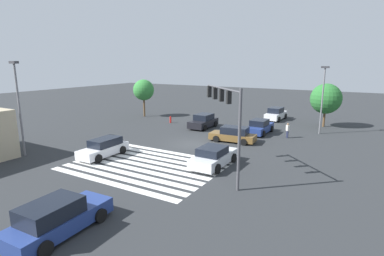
{
  "coord_description": "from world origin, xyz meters",
  "views": [
    {
      "loc": [
        13.9,
        -23.85,
        7.6
      ],
      "look_at": [
        0.0,
        0.0,
        1.6
      ],
      "focal_mm": 28.0,
      "sensor_mm": 36.0,
      "label": 1
    }
  ],
  "objects_px": {
    "car_5": "(260,127)",
    "tree_corner_b": "(144,90)",
    "traffic_signal_mast": "(226,108)",
    "car_3": "(233,135)",
    "fire_hydrant": "(171,120)",
    "car_0": "(57,218)",
    "street_light_pole_b": "(323,93)",
    "car_6": "(104,148)",
    "car_1": "(214,157)",
    "tree_corner_a": "(326,99)",
    "street_light_pole_a": "(18,100)",
    "car_2": "(276,114)",
    "pedestrian": "(288,130)",
    "car_4": "(203,121)"
  },
  "relations": [
    {
      "from": "car_5",
      "to": "street_light_pole_b",
      "type": "height_order",
      "value": "street_light_pole_b"
    },
    {
      "from": "car_2",
      "to": "street_light_pole_b",
      "type": "relative_size",
      "value": 0.67
    },
    {
      "from": "street_light_pole_a",
      "to": "car_3",
      "type": "bearing_deg",
      "value": 44.35
    },
    {
      "from": "car_6",
      "to": "car_5",
      "type": "bearing_deg",
      "value": 148.49
    },
    {
      "from": "car_1",
      "to": "car_2",
      "type": "relative_size",
      "value": 0.95
    },
    {
      "from": "car_0",
      "to": "tree_corner_b",
      "type": "height_order",
      "value": "tree_corner_b"
    },
    {
      "from": "tree_corner_b",
      "to": "fire_hydrant",
      "type": "distance_m",
      "value": 7.18
    },
    {
      "from": "car_0",
      "to": "tree_corner_a",
      "type": "height_order",
      "value": "tree_corner_a"
    },
    {
      "from": "street_light_pole_a",
      "to": "car_0",
      "type": "bearing_deg",
      "value": -25.72
    },
    {
      "from": "car_6",
      "to": "pedestrian",
      "type": "relative_size",
      "value": 2.86
    },
    {
      "from": "pedestrian",
      "to": "car_3",
      "type": "bearing_deg",
      "value": 0.44
    },
    {
      "from": "car_1",
      "to": "pedestrian",
      "type": "relative_size",
      "value": 2.98
    },
    {
      "from": "street_light_pole_b",
      "to": "car_1",
      "type": "bearing_deg",
      "value": -109.48
    },
    {
      "from": "fire_hydrant",
      "to": "street_light_pole_a",
      "type": "bearing_deg",
      "value": -98.3
    },
    {
      "from": "traffic_signal_mast",
      "to": "fire_hydrant",
      "type": "height_order",
      "value": "traffic_signal_mast"
    },
    {
      "from": "car_5",
      "to": "pedestrian",
      "type": "xyz_separation_m",
      "value": [
        3.11,
        -0.54,
        0.14
      ]
    },
    {
      "from": "car_6",
      "to": "pedestrian",
      "type": "bearing_deg",
      "value": 139.19
    },
    {
      "from": "street_light_pole_b",
      "to": "tree_corner_b",
      "type": "relative_size",
      "value": 1.37
    },
    {
      "from": "car_0",
      "to": "car_4",
      "type": "distance_m",
      "value": 24.06
    },
    {
      "from": "car_0",
      "to": "car_6",
      "type": "relative_size",
      "value": 1.11
    },
    {
      "from": "car_0",
      "to": "car_2",
      "type": "bearing_deg",
      "value": -4.33
    },
    {
      "from": "tree_corner_a",
      "to": "traffic_signal_mast",
      "type": "bearing_deg",
      "value": -99.96
    },
    {
      "from": "car_0",
      "to": "car_5",
      "type": "xyz_separation_m",
      "value": [
        1.69,
        23.97,
        -0.05
      ]
    },
    {
      "from": "car_6",
      "to": "fire_hydrant",
      "type": "bearing_deg",
      "value": -168.32
    },
    {
      "from": "fire_hydrant",
      "to": "car_0",
      "type": "bearing_deg",
      "value": -67.0
    },
    {
      "from": "tree_corner_b",
      "to": "car_3",
      "type": "bearing_deg",
      "value": -22.32
    },
    {
      "from": "car_0",
      "to": "car_4",
      "type": "xyz_separation_m",
      "value": [
        -5.09,
        23.51,
        -0.0
      ]
    },
    {
      "from": "traffic_signal_mast",
      "to": "car_2",
      "type": "xyz_separation_m",
      "value": [
        -2.56,
        22.87,
        -3.93
      ]
    },
    {
      "from": "car_6",
      "to": "car_2",
      "type": "bearing_deg",
      "value": 160.49
    },
    {
      "from": "car_6",
      "to": "tree_corner_a",
      "type": "height_order",
      "value": "tree_corner_a"
    },
    {
      "from": "car_0",
      "to": "tree_corner_b",
      "type": "bearing_deg",
      "value": 29.29
    },
    {
      "from": "car_1",
      "to": "traffic_signal_mast",
      "type": "bearing_deg",
      "value": -134.87
    },
    {
      "from": "car_1",
      "to": "fire_hydrant",
      "type": "relative_size",
      "value": 5.39
    },
    {
      "from": "car_0",
      "to": "pedestrian",
      "type": "bearing_deg",
      "value": -14.11
    },
    {
      "from": "car_4",
      "to": "tree_corner_a",
      "type": "height_order",
      "value": "tree_corner_a"
    },
    {
      "from": "car_3",
      "to": "street_light_pole_b",
      "type": "xyz_separation_m",
      "value": [
        6.86,
        7.97,
        3.7
      ]
    },
    {
      "from": "car_5",
      "to": "tree_corner_b",
      "type": "relative_size",
      "value": 0.88
    },
    {
      "from": "car_2",
      "to": "tree_corner_b",
      "type": "height_order",
      "value": "tree_corner_b"
    },
    {
      "from": "pedestrian",
      "to": "street_light_pole_a",
      "type": "bearing_deg",
      "value": -0.01
    },
    {
      "from": "traffic_signal_mast",
      "to": "street_light_pole_b",
      "type": "height_order",
      "value": "street_light_pole_b"
    },
    {
      "from": "tree_corner_b",
      "to": "fire_hydrant",
      "type": "bearing_deg",
      "value": -18.95
    },
    {
      "from": "traffic_signal_mast",
      "to": "car_3",
      "type": "height_order",
      "value": "traffic_signal_mast"
    },
    {
      "from": "car_4",
      "to": "car_1",
      "type": "bearing_deg",
      "value": 31.85
    },
    {
      "from": "car_2",
      "to": "street_light_pole_a",
      "type": "distance_m",
      "value": 30.52
    },
    {
      "from": "car_6",
      "to": "street_light_pole_b",
      "type": "relative_size",
      "value": 0.61
    },
    {
      "from": "car_5",
      "to": "tree_corner_b",
      "type": "bearing_deg",
      "value": 84.52
    },
    {
      "from": "car_1",
      "to": "car_5",
      "type": "height_order",
      "value": "car_5"
    },
    {
      "from": "traffic_signal_mast",
      "to": "tree_corner_a",
      "type": "xyz_separation_m",
      "value": [
        3.72,
        21.17,
        -1.3
      ]
    },
    {
      "from": "car_1",
      "to": "street_light_pole_b",
      "type": "relative_size",
      "value": 0.64
    },
    {
      "from": "car_5",
      "to": "car_1",
      "type": "bearing_deg",
      "value": -177.43
    }
  ]
}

